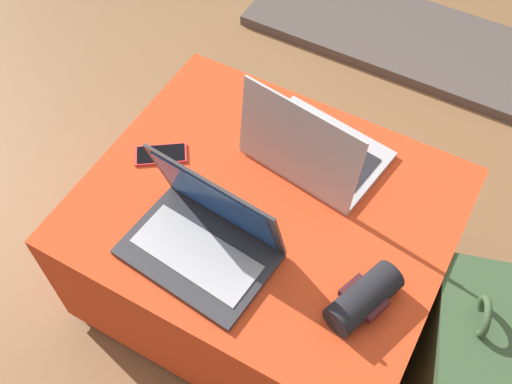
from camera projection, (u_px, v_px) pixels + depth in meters
ground_plane at (264, 286)px, 1.89m from camera, size 14.00×14.00×0.00m
ottoman at (265, 250)px, 1.70m from camera, size 0.92×0.77×0.47m
laptop_near at (204, 236)px, 1.40m from camera, size 0.37×0.27×0.24m
laptop_far at (312, 150)px, 1.55m from camera, size 0.38×0.30×0.26m
cell_phone at (160, 155)px, 1.60m from camera, size 0.15×0.13×0.01m
backpack at (456, 359)px, 1.53m from camera, size 0.30×0.37×0.53m
wrist_brace at (364, 298)px, 1.32m from camera, size 0.13×0.20×0.08m
fireplace_hearth at (413, 39)px, 2.53m from camera, size 1.40×0.50×0.04m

